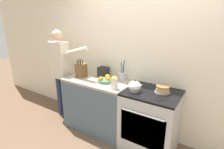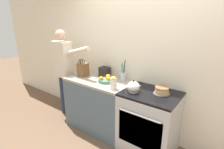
# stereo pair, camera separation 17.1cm
# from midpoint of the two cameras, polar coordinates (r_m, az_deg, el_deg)

# --- Properties ---
(wall_back) EXTENTS (8.00, 0.04, 2.60)m
(wall_back) POSITION_cam_midpoint_polar(r_m,az_deg,el_deg) (2.73, 12.57, 5.61)
(wall_back) COLOR silver
(wall_back) RESTS_ON ground_plane
(counter_cabinet) EXTENTS (1.12, 0.62, 0.89)m
(counter_cabinet) POSITION_cam_midpoint_polar(r_m,az_deg,el_deg) (3.08, -2.51, -9.50)
(counter_cabinet) COLOR #4C6070
(counter_cabinet) RESTS_ON ground_plane
(stove_range) EXTENTS (0.75, 0.66, 0.89)m
(stove_range) POSITION_cam_midpoint_polar(r_m,az_deg,el_deg) (2.66, 13.86, -14.76)
(stove_range) COLOR #B7BABF
(stove_range) RESTS_ON ground_plane
(layer_cake) EXTENTS (0.22, 0.22, 0.10)m
(layer_cake) POSITION_cam_midpoint_polar(r_m,az_deg,el_deg) (2.45, 17.87, -5.08)
(layer_cake) COLOR #4C4C51
(layer_cake) RESTS_ON stove_range
(tea_kettle) EXTENTS (0.22, 0.18, 0.17)m
(tea_kettle) POSITION_cam_midpoint_polar(r_m,az_deg,el_deg) (2.42, 9.06, -4.04)
(tea_kettle) COLOR white
(tea_kettle) RESTS_ON stove_range
(knife_block) EXTENTS (0.14, 0.17, 0.32)m
(knife_block) POSITION_cam_midpoint_polar(r_m,az_deg,el_deg) (3.07, -7.89, 1.61)
(knife_block) COLOR brown
(knife_block) RESTS_ON counter_cabinet
(utensil_crock) EXTENTS (0.12, 0.12, 0.34)m
(utensil_crock) POSITION_cam_midpoint_polar(r_m,az_deg,el_deg) (2.84, 5.28, -0.58)
(utensil_crock) COLOR #B7BABF
(utensil_crock) RESTS_ON counter_cabinet
(fruit_bowl) EXTENTS (0.24, 0.24, 0.11)m
(fruit_bowl) POSITION_cam_midpoint_polar(r_m,az_deg,el_deg) (2.78, -0.25, -1.70)
(fruit_bowl) COLOR #4C7F66
(fruit_bowl) RESTS_ON counter_cabinet
(toaster) EXTENTS (0.19, 0.13, 0.17)m
(toaster) POSITION_cam_midpoint_polar(r_m,az_deg,el_deg) (3.01, -0.77, 0.86)
(toaster) COLOR black
(toaster) RESTS_ON counter_cabinet
(milk_carton) EXTENTS (0.07, 0.07, 0.20)m
(milk_carton) POSITION_cam_midpoint_polar(r_m,az_deg,el_deg) (2.48, 2.44, -2.74)
(milk_carton) COLOR white
(milk_carton) RESTS_ON counter_cabinet
(person_baker) EXTENTS (0.94, 0.20, 1.67)m
(person_baker) POSITION_cam_midpoint_polar(r_m,az_deg,el_deg) (3.39, -14.18, 2.64)
(person_baker) COLOR #283351
(person_baker) RESTS_ON ground_plane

